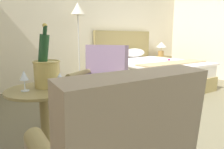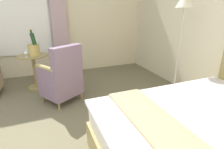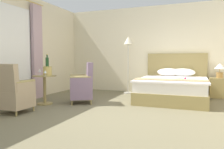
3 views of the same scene
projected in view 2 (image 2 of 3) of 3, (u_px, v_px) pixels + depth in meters
name	position (u px, v px, depth m)	size (l,w,h in m)	color
wall_window_side	(15.00, 17.00, 3.87)	(0.27, 6.28, 2.80)	beige
bed	(223.00, 141.00, 1.68)	(1.77, 2.20, 1.27)	#95824B
floor_lamp_brass	(184.00, 14.00, 2.79)	(0.29, 0.29, 1.81)	beige
side_table_round	(35.00, 69.00, 3.54)	(0.57, 0.57, 0.70)	#95824B
champagne_bucket	(34.00, 48.00, 3.36)	(0.22, 0.22, 0.51)	tan
wine_glass_near_bucket	(32.00, 48.00, 3.51)	(0.07, 0.07, 0.16)	white
wine_glass_near_edge	(25.00, 52.00, 3.28)	(0.08, 0.08, 0.13)	white
armchair_by_window	(62.00, 78.00, 3.00)	(0.76, 0.77, 1.01)	#95824B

